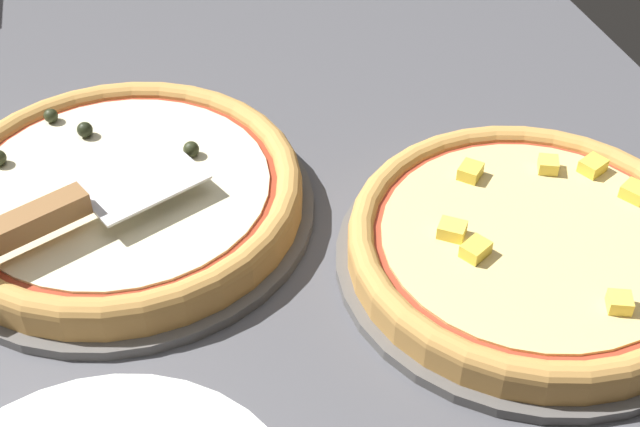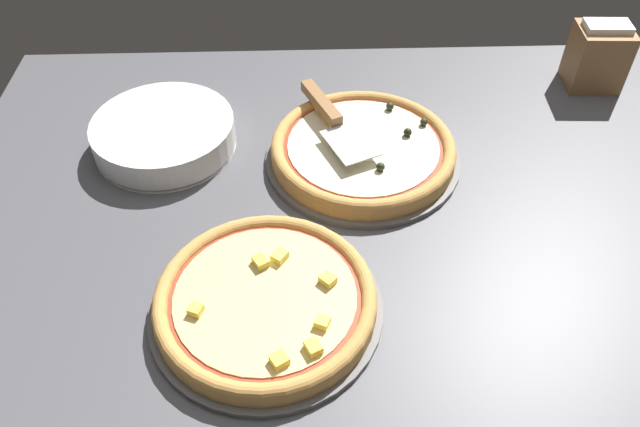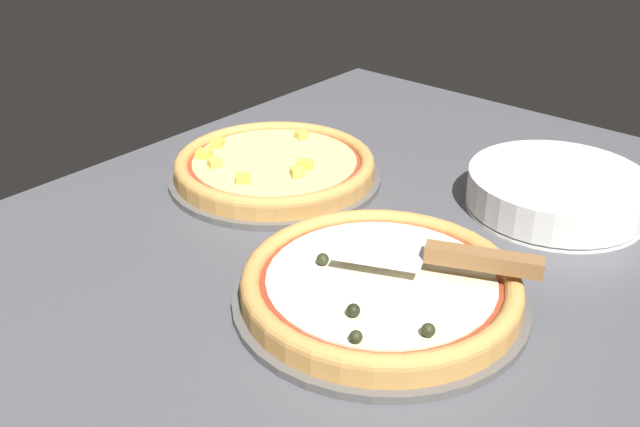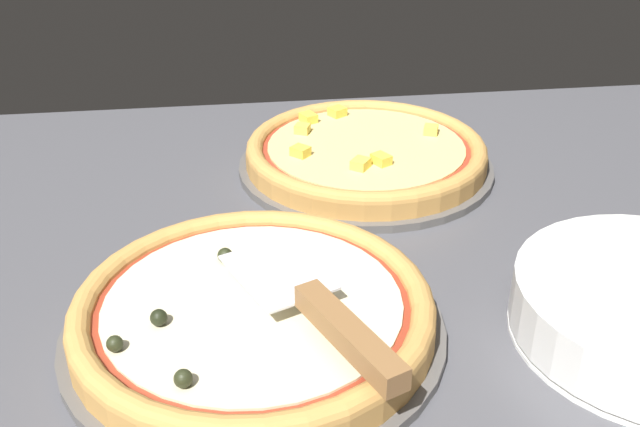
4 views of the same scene
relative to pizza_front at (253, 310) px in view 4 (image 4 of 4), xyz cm
name	(u,v)px [view 4 (image 4 of 4)]	position (x,y,z in cm)	size (l,w,h in cm)	color
ground_plane	(194,290)	(-5.77, 10.29, -4.52)	(154.05, 96.97, 3.60)	#4C4C51
pizza_pan_front	(254,329)	(0.01, 0.00, -2.22)	(34.60, 34.60, 1.00)	#565451
pizza_front	(253,310)	(0.00, 0.00, 0.00)	(32.53, 32.53, 4.28)	#C68E47
pizza_pan_back	(365,166)	(16.32, 32.38, -2.22)	(33.02, 33.02, 1.00)	#565451
pizza_back	(366,151)	(16.30, 32.39, -0.07)	(31.04, 31.04, 3.69)	#C68E47
serving_spatula	(330,319)	(6.00, -6.57, 3.35)	(13.58, 23.35, 2.00)	silver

